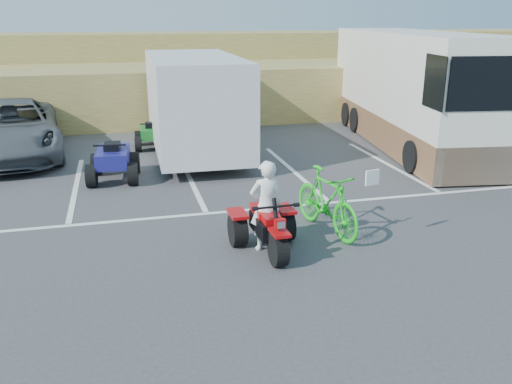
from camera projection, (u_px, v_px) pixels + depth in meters
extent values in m
plane|color=#3B3B3D|center=(230.00, 263.00, 8.85)|extent=(100.00, 100.00, 0.00)
cube|color=white|center=(76.00, 186.00, 12.82)|extent=(0.12, 5.00, 0.01)
cube|color=white|center=(190.00, 178.00, 13.46)|extent=(0.12, 5.00, 0.01)
cube|color=white|center=(293.00, 171.00, 14.09)|extent=(0.12, 5.00, 0.01)
cube|color=white|center=(387.00, 164.00, 14.72)|extent=(0.12, 5.00, 0.01)
cube|color=white|center=(474.00, 158.00, 15.35)|extent=(0.12, 5.00, 0.01)
cube|color=white|center=(207.00, 214.00, 11.06)|extent=(28.00, 0.12, 0.01)
cube|color=olive|center=(158.00, 91.00, 21.43)|extent=(40.00, 6.00, 2.00)
cube|color=olive|center=(151.00, 58.00, 24.34)|extent=(40.00, 4.00, 2.20)
imported|color=white|center=(266.00, 206.00, 9.17)|extent=(0.59, 0.39, 1.58)
imported|color=#14BF19|center=(326.00, 201.00, 9.98)|extent=(0.95, 2.07, 1.20)
imported|color=#4D5155|center=(11.00, 129.00, 15.30)|extent=(3.36, 5.96, 1.57)
cube|color=silver|center=(195.00, 101.00, 15.38)|extent=(2.49, 6.00, 2.48)
cylinder|color=black|center=(196.00, 142.00, 15.75)|extent=(2.20, 0.73, 0.70)
cube|color=silver|center=(412.00, 88.00, 16.60)|extent=(3.59, 9.51, 3.34)
cube|color=brown|center=(408.00, 127.00, 16.98)|extent=(3.64, 9.52, 0.93)
cube|color=black|center=(495.00, 84.00, 11.98)|extent=(2.12, 0.32, 1.21)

